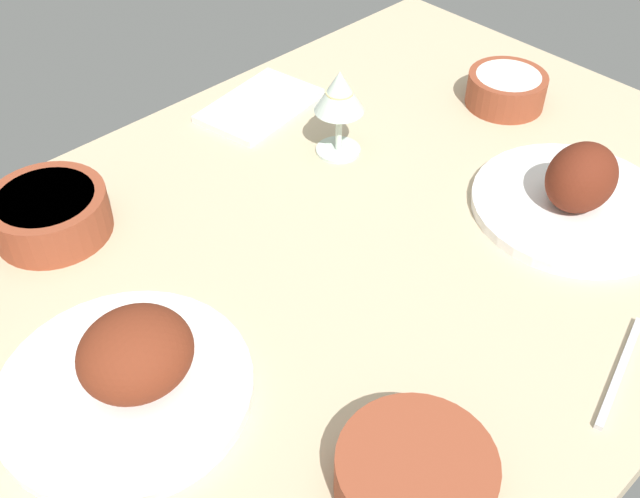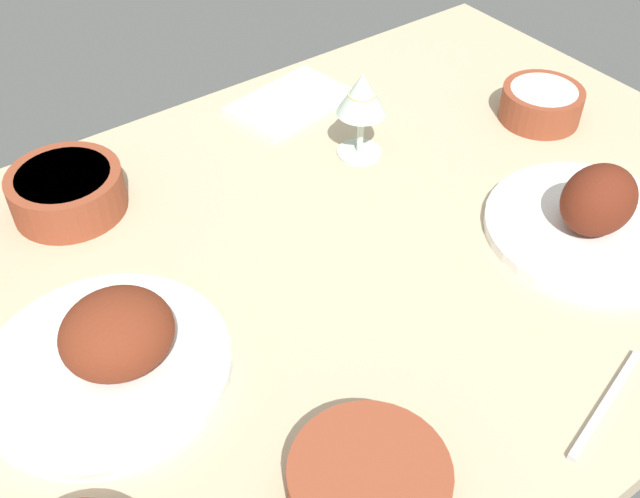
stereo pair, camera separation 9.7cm
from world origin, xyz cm
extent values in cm
cube|color=#C6B28E|center=(0.00, 0.00, 2.00)|extent=(140.00, 90.00, 4.00)
cylinder|color=white|center=(-33.08, 17.26, 4.80)|extent=(28.44, 28.44, 1.60)
ellipsoid|color=#602314|center=(-32.77, 17.53, 10.10)|extent=(10.94, 9.10, 9.78)
cylinder|color=white|center=(30.45, 0.57, 4.80)|extent=(28.55, 28.55, 1.60)
ellipsoid|color=maroon|center=(28.44, 1.08, 9.64)|extent=(12.81, 12.07, 8.79)
cylinder|color=brown|center=(22.41, -29.52, 7.06)|extent=(15.91, 15.91, 6.12)
cylinder|color=brown|center=(22.41, -29.52, 9.62)|extent=(13.04, 13.04, 1.00)
cylinder|color=brown|center=(-49.23, -6.26, 6.75)|extent=(13.13, 13.13, 5.50)
cylinder|color=white|center=(-49.23, -6.26, 9.00)|extent=(10.77, 10.77, 1.00)
cylinder|color=brown|center=(16.41, 30.55, 6.79)|extent=(15.81, 15.81, 5.59)
cylinder|color=#D6BC70|center=(16.41, 30.55, 9.09)|extent=(12.97, 12.97, 1.00)
cylinder|color=silver|center=(-19.16, -15.89, 4.25)|extent=(7.00, 7.00, 0.50)
cylinder|color=silver|center=(-19.16, -15.89, 8.00)|extent=(1.00, 1.00, 7.00)
cone|color=silver|center=(-19.16, -15.89, 14.75)|extent=(7.60, 7.60, 6.50)
cylinder|color=beige|center=(-19.16, -15.89, 13.30)|extent=(4.18, 4.18, 2.80)
cube|color=white|center=(-18.27, -33.83, 4.60)|extent=(21.69, 15.78, 1.20)
cube|color=silver|center=(-11.77, 37.16, 4.40)|extent=(17.38, 5.55, 0.80)
camera|label=1|loc=(49.69, 51.97, 72.60)|focal=42.14mm
camera|label=2|loc=(42.27, 58.16, 72.60)|focal=42.14mm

